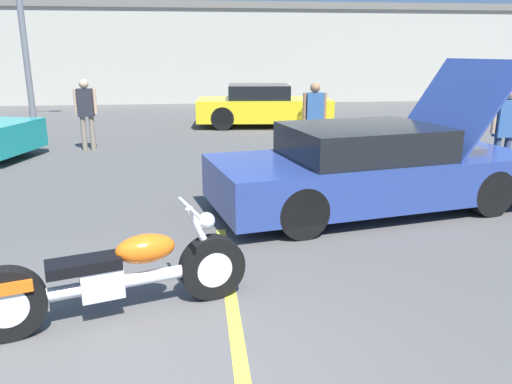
# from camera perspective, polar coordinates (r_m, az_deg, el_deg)

# --- Properties ---
(parking_stripe_middle) EXTENTS (0.12, 5.26, 0.01)m
(parking_stripe_middle) POSITION_cam_1_polar(r_m,az_deg,el_deg) (4.34, -2.24, -16.25)
(parking_stripe_middle) COLOR yellow
(parking_stripe_middle) RESTS_ON ground
(far_building) EXTENTS (32.00, 4.20, 4.40)m
(far_building) POSITION_cam_1_polar(r_m,az_deg,el_deg) (25.04, -8.18, 15.74)
(far_building) COLOR #B2AD9E
(far_building) RESTS_ON ground
(motorcycle) EXTENTS (2.34, 0.98, 0.95)m
(motorcycle) POSITION_cam_1_polar(r_m,az_deg,el_deg) (4.63, -15.65, -9.28)
(motorcycle) COLOR black
(motorcycle) RESTS_ON ground
(show_car_hood_open) EXTENTS (5.03, 2.77, 2.19)m
(show_car_hood_open) POSITION_cam_1_polar(r_m,az_deg,el_deg) (7.62, 13.18, 2.66)
(show_car_hood_open) COLOR navy
(show_car_hood_open) RESTS_ON ground
(parked_car_right_row) EXTENTS (4.29, 2.20, 1.30)m
(parked_car_right_row) POSITION_cam_1_polar(r_m,az_deg,el_deg) (15.96, 0.80, 9.77)
(parked_car_right_row) COLOR yellow
(parked_car_right_row) RESTS_ON ground
(spectator_near_motorcycle) EXTENTS (0.52, 0.22, 1.68)m
(spectator_near_motorcycle) POSITION_cam_1_polar(r_m,az_deg,el_deg) (12.55, -18.87, 9.01)
(spectator_near_motorcycle) COLOR gray
(spectator_near_motorcycle) RESTS_ON ground
(spectator_by_show_car) EXTENTS (0.52, 0.22, 1.71)m
(spectator_by_show_car) POSITION_cam_1_polar(r_m,az_deg,el_deg) (9.96, 26.58, 6.75)
(spectator_by_show_car) COLOR #38476B
(spectator_by_show_car) RESTS_ON ground
(spectator_midground) EXTENTS (0.52, 0.22, 1.66)m
(spectator_midground) POSITION_cam_1_polar(r_m,az_deg,el_deg) (11.00, 6.69, 8.82)
(spectator_midground) COLOR gray
(spectator_midground) RESTS_ON ground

